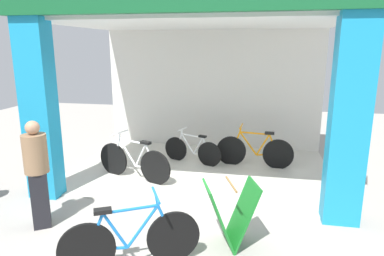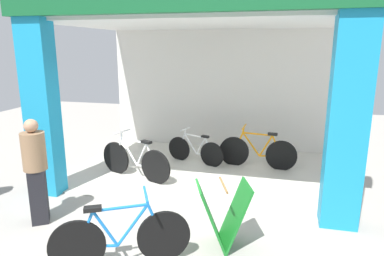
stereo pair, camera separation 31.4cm
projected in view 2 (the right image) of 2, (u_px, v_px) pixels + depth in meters
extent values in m
plane|color=#9E9991|center=(179.00, 206.00, 5.80)|extent=(19.03, 19.03, 0.00)
cube|color=beige|center=(202.00, 169.00, 7.54)|extent=(5.52, 3.68, 0.02)
cube|color=silver|center=(217.00, 89.00, 8.92)|extent=(5.52, 0.12, 3.10)
cube|color=#198CBF|center=(42.00, 110.00, 6.02)|extent=(0.53, 0.36, 3.10)
cube|color=#198CBF|center=(347.00, 125.00, 4.86)|extent=(0.53, 0.36, 3.10)
cube|color=silver|center=(203.00, 24.00, 6.83)|extent=(5.52, 3.68, 0.06)
cylinder|color=black|center=(212.00, 155.00, 7.64)|extent=(0.55, 0.21, 0.57)
cylinder|color=black|center=(179.00, 149.00, 8.09)|extent=(0.55, 0.21, 0.57)
cylinder|color=white|center=(204.00, 154.00, 7.75)|extent=(0.37, 0.15, 0.07)
cylinder|color=white|center=(201.00, 146.00, 7.74)|extent=(0.25, 0.11, 0.43)
cylinder|color=white|center=(191.00, 144.00, 7.88)|extent=(0.34, 0.14, 0.44)
cylinder|color=white|center=(195.00, 136.00, 7.78)|extent=(0.53, 0.20, 0.05)
cylinder|color=white|center=(208.00, 146.00, 7.64)|extent=(0.19, 0.09, 0.38)
cylinder|color=white|center=(182.00, 141.00, 8.00)|extent=(0.17, 0.08, 0.39)
cylinder|color=white|center=(185.00, 132.00, 7.90)|extent=(0.06, 0.04, 0.12)
cylinder|color=white|center=(185.00, 129.00, 7.88)|extent=(0.15, 0.39, 0.03)
cube|color=black|center=(205.00, 137.00, 7.63)|extent=(0.19, 0.14, 0.04)
cylinder|color=black|center=(281.00, 156.00, 7.41)|extent=(0.67, 0.09, 0.67)
cylinder|color=black|center=(234.00, 151.00, 7.71)|extent=(0.67, 0.09, 0.67)
cylinder|color=orange|center=(270.00, 156.00, 7.49)|extent=(0.45, 0.07, 0.09)
cylinder|color=orange|center=(266.00, 146.00, 7.46)|extent=(0.29, 0.06, 0.50)
cylinder|color=orange|center=(251.00, 144.00, 7.56)|extent=(0.41, 0.06, 0.52)
cylinder|color=orange|center=(258.00, 134.00, 7.46)|extent=(0.64, 0.08, 0.05)
cylinder|color=orange|center=(276.00, 146.00, 7.39)|extent=(0.22, 0.05, 0.45)
cylinder|color=orange|center=(239.00, 142.00, 7.63)|extent=(0.20, 0.05, 0.46)
cylinder|color=orange|center=(243.00, 130.00, 7.54)|extent=(0.06, 0.04, 0.14)
cylinder|color=orange|center=(244.00, 127.00, 7.52)|extent=(0.06, 0.47, 0.03)
cube|color=black|center=(273.00, 134.00, 7.36)|extent=(0.21, 0.11, 0.05)
cylinder|color=black|center=(156.00, 167.00, 6.68)|extent=(0.67, 0.26, 0.69)
cylinder|color=black|center=(116.00, 158.00, 7.23)|extent=(0.67, 0.26, 0.69)
cylinder|color=white|center=(146.00, 166.00, 6.82)|extent=(0.45, 0.18, 0.09)
cylinder|color=white|center=(142.00, 155.00, 6.82)|extent=(0.30, 0.13, 0.52)
cylinder|color=white|center=(129.00, 152.00, 6.98)|extent=(0.41, 0.17, 0.54)
cylinder|color=white|center=(134.00, 141.00, 6.86)|extent=(0.64, 0.25, 0.05)
cylinder|color=white|center=(151.00, 155.00, 6.69)|extent=(0.23, 0.11, 0.46)
cylinder|color=white|center=(119.00, 148.00, 7.13)|extent=(0.21, 0.10, 0.48)
cylinder|color=white|center=(122.00, 135.00, 7.01)|extent=(0.07, 0.05, 0.14)
cylinder|color=white|center=(122.00, 132.00, 6.98)|extent=(0.18, 0.46, 0.03)
cube|color=black|center=(146.00, 142.00, 6.68)|extent=(0.23, 0.16, 0.05)
cylinder|color=black|center=(77.00, 247.00, 4.05)|extent=(0.62, 0.34, 0.67)
cylinder|color=black|center=(164.00, 236.00, 4.27)|extent=(0.62, 0.34, 0.67)
cylinder|color=blue|center=(98.00, 246.00, 4.11)|extent=(0.42, 0.23, 0.09)
cylinder|color=blue|center=(105.00, 229.00, 4.08)|extent=(0.28, 0.16, 0.50)
cylinder|color=blue|center=(133.00, 225.00, 4.14)|extent=(0.38, 0.22, 0.52)
cylinder|color=blue|center=(121.00, 208.00, 4.06)|extent=(0.59, 0.32, 0.05)
cylinder|color=blue|center=(86.00, 229.00, 4.02)|extent=(0.21, 0.13, 0.45)
cylinder|color=blue|center=(155.00, 221.00, 4.20)|extent=(0.19, 0.12, 0.46)
cylinder|color=blue|center=(147.00, 199.00, 4.11)|extent=(0.07, 0.06, 0.14)
cylinder|color=blue|center=(146.00, 194.00, 4.09)|extent=(0.24, 0.43, 0.03)
cube|color=black|center=(93.00, 209.00, 3.99)|extent=(0.23, 0.18, 0.05)
cube|color=#197226|center=(211.00, 216.00, 4.55)|extent=(0.51, 0.61, 0.89)
cube|color=#197226|center=(235.00, 215.00, 4.58)|extent=(0.51, 0.61, 0.89)
cylinder|color=olive|center=(223.00, 185.00, 4.46)|extent=(0.20, 0.50, 0.03)
cube|color=black|center=(39.00, 196.00, 5.23)|extent=(0.37, 0.39, 0.84)
cylinder|color=#8C6B4C|center=(34.00, 151.00, 5.06)|extent=(0.47, 0.47, 0.57)
sphere|color=tan|center=(31.00, 126.00, 4.97)|extent=(0.20, 0.20, 0.20)
cube|color=black|center=(37.00, 163.00, 5.38)|extent=(0.18, 0.19, 0.26)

